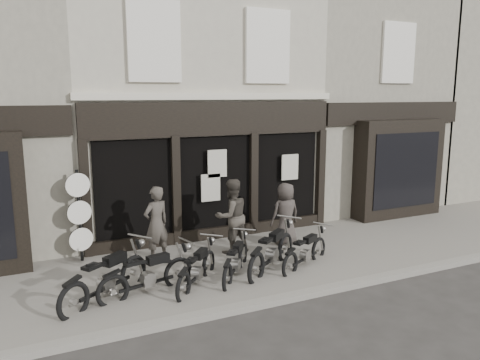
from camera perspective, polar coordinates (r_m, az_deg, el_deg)
name	(u,v)px	position (r m, az deg, el deg)	size (l,w,h in m)	color
ground_plane	(265,278)	(10.84, 3.08, -11.83)	(90.00, 90.00, 0.00)	#2D2B28
pavement	(248,263)	(11.56, 0.95, -10.04)	(30.00, 4.20, 0.12)	slate
kerb	(294,296)	(9.82, 6.64, -13.92)	(30.00, 0.25, 0.13)	gray
central_building	(180,95)	(15.53, -7.37, 10.25)	(7.30, 6.22, 8.34)	#B6B19C
neighbour_right	(340,96)	(18.45, 12.11, 9.99)	(5.60, 6.73, 8.34)	gray
motorcycle_0	(107,282)	(9.82, -15.95, -11.84)	(2.05, 1.64, 1.14)	black
motorcycle_1	(148,278)	(9.89, -11.12, -11.67)	(2.14, 0.86, 1.04)	black
motorcycle_2	(197,272)	(10.16, -5.25, -11.10)	(1.54, 1.63, 0.97)	black
motorcycle_3	(236,264)	(10.60, -0.53, -10.16)	(1.43, 1.67, 0.95)	black
motorcycle_4	(272,254)	(11.01, 3.93, -8.99)	(2.02, 1.63, 1.13)	black
motorcycle_5	(305,254)	(11.29, 7.98, -8.96)	(1.82, 1.15, 0.95)	black
man_left	(156,224)	(11.43, -10.17, -5.29)	(0.67, 0.44, 1.84)	#3F3A34
man_centre	(232,216)	(11.85, -1.04, -4.41)	(0.92, 0.72, 1.90)	#3F3A33
man_right	(285,214)	(12.57, 5.56, -4.12)	(0.82, 0.53, 1.68)	#3A3330
advert_sign_post	(80,220)	(11.84, -18.94, -4.61)	(0.57, 0.37, 2.36)	black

